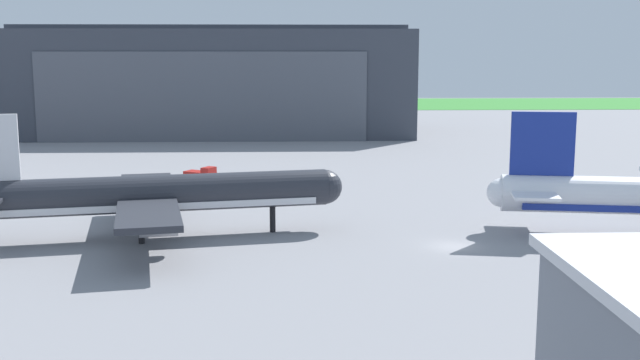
{
  "coord_description": "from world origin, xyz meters",
  "views": [
    {
      "loc": [
        -14.51,
        -66.89,
        17.33
      ],
      "look_at": [
        -11.29,
        17.4,
        3.21
      ],
      "focal_mm": 43.37,
      "sensor_mm": 36.0,
      "label": 1
    }
  ],
  "objects": [
    {
      "name": "ground_plane",
      "position": [
        0.0,
        0.0,
        0.0
      ],
      "size": [
        440.0,
        440.0,
        0.0
      ],
      "primitive_type": "plane",
      "color": "gray"
    },
    {
      "name": "grass_field_strip",
      "position": [
        0.0,
        188.38,
        0.04
      ],
      "size": [
        440.0,
        56.0,
        0.08
      ],
      "primitive_type": "cube",
      "color": "#398935",
      "rests_on": "ground_plane"
    },
    {
      "name": "maintenance_hangar",
      "position": [
        -31.43,
        100.39,
        10.9
      ],
      "size": [
        83.15,
        36.87,
        22.72
      ],
      "color": "#383D47",
      "rests_on": "ground_plane"
    },
    {
      "name": "airliner_near_right",
      "position": [
        -27.23,
        4.16,
        4.09
      ],
      "size": [
        35.08,
        27.34,
        11.86
      ],
      "color": "#282B33",
      "rests_on": "ground_plane"
    },
    {
      "name": "pushback_tractor",
      "position": [
        -26.36,
        34.16,
        1.11
      ],
      "size": [
        4.51,
        3.74,
        2.29
      ],
      "color": "#AD1E19",
      "rests_on": "ground_plane"
    }
  ]
}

